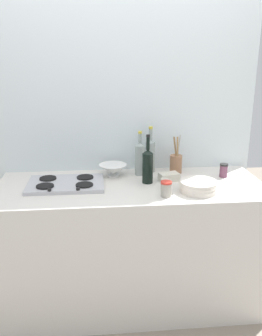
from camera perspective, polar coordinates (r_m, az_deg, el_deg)
ground_plane at (r=2.84m, az=0.00°, el=-19.96°), size 6.00×6.00×0.00m
counter_block at (r=2.59m, az=0.00°, el=-12.08°), size 1.80×0.70×0.90m
backsplash_panel at (r=2.68m, az=-0.76°, el=6.02°), size 1.90×0.06×2.39m
stovetop_hob at (r=2.42m, az=-10.34°, el=-2.47°), size 0.50×0.33×0.04m
plate_stack at (r=2.32m, az=10.66°, el=-2.88°), size 0.24×0.24×0.07m
wine_bottle_leftmost at (r=2.64m, az=3.09°, el=2.17°), size 0.07×0.07×0.34m
wine_bottle_mid_left at (r=2.41m, az=2.67°, el=0.43°), size 0.07×0.07×0.33m
wine_bottle_mid_right at (r=2.57m, az=1.42°, el=1.64°), size 0.07×0.07×0.32m
mixing_bowl at (r=2.57m, az=-2.89°, el=-0.28°), size 0.20×0.20×0.09m
butter_dish at (r=2.49m, az=6.07°, el=-1.40°), size 0.15×0.11×0.05m
utensil_crock at (r=2.64m, az=7.17°, el=0.79°), size 0.09×0.09×0.28m
condiment_jar_front at (r=2.21m, az=5.62°, el=-3.32°), size 0.07×0.07×0.10m
condiment_jar_rear at (r=2.32m, az=5.41°, el=-2.56°), size 0.06×0.06×0.07m
condiment_jar_spare at (r=2.63m, az=14.53°, el=-0.35°), size 0.06×0.06×0.10m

